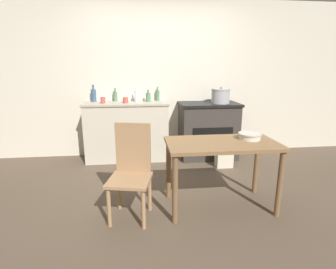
% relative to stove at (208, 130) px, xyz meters
% --- Properties ---
extents(ground_plane, '(14.00, 14.00, 0.00)m').
position_rel_stove_xyz_m(ground_plane, '(-0.77, -1.25, -0.46)').
color(ground_plane, brown).
extents(wall_back, '(8.00, 0.07, 2.55)m').
position_rel_stove_xyz_m(wall_back, '(-0.77, 0.33, 0.81)').
color(wall_back, beige).
rests_on(wall_back, ground_plane).
extents(counter_cabinet, '(1.34, 0.53, 0.94)m').
position_rel_stove_xyz_m(counter_cabinet, '(-1.34, 0.04, 0.01)').
color(counter_cabinet, beige).
rests_on(counter_cabinet, ground_plane).
extents(stove, '(0.96, 0.63, 0.92)m').
position_rel_stove_xyz_m(stove, '(0.00, 0.00, 0.00)').
color(stove, '#38332D').
rests_on(stove, ground_plane).
extents(work_table, '(1.15, 0.63, 0.73)m').
position_rel_stove_xyz_m(work_table, '(-0.30, -1.64, 0.16)').
color(work_table, olive).
rests_on(work_table, ground_plane).
extents(chair, '(0.48, 0.48, 0.94)m').
position_rel_stove_xyz_m(chair, '(-1.24, -1.69, 0.03)').
color(chair, '#A87F56').
rests_on(chair, ground_plane).
extents(flour_sack, '(0.25, 0.17, 0.35)m').
position_rel_stove_xyz_m(flour_sack, '(0.13, -0.50, -0.29)').
color(flour_sack, beige).
rests_on(flour_sack, ground_plane).
extents(stock_pot, '(0.30, 0.30, 0.26)m').
position_rel_stove_xyz_m(stock_pot, '(0.16, -0.08, 0.57)').
color(stock_pot, '#A8A8AD').
rests_on(stock_pot, stove).
extents(mixing_bowl_large, '(0.24, 0.24, 0.07)m').
position_rel_stove_xyz_m(mixing_bowl_large, '(0.02, -1.57, 0.31)').
color(mixing_bowl_large, silver).
rests_on(mixing_bowl_large, work_table).
extents(bottle_far_left, '(0.06, 0.06, 0.24)m').
position_rel_stove_xyz_m(bottle_far_left, '(-1.17, 0.12, 0.57)').
color(bottle_far_left, silver).
rests_on(bottle_far_left, counter_cabinet).
extents(bottle_left, '(0.07, 0.07, 0.21)m').
position_rel_stove_xyz_m(bottle_left, '(-1.52, 0.23, 0.56)').
color(bottle_left, '#517F5B').
rests_on(bottle_left, counter_cabinet).
extents(bottle_mid_left, '(0.06, 0.06, 0.23)m').
position_rel_stove_xyz_m(bottle_mid_left, '(-0.82, 0.23, 0.57)').
color(bottle_mid_left, '#517F5B').
rests_on(bottle_mid_left, counter_cabinet).
extents(bottle_center_left, '(0.08, 0.08, 0.27)m').
position_rel_stove_xyz_m(bottle_center_left, '(-1.86, 0.20, 0.58)').
color(bottle_center_left, '#3D5675').
rests_on(bottle_center_left, counter_cabinet).
extents(bottle_center, '(0.08, 0.08, 0.19)m').
position_rel_stove_xyz_m(bottle_center, '(-0.99, 0.12, 0.55)').
color(bottle_center, '#517F5B').
rests_on(bottle_center, counter_cabinet).
extents(cup_center_right, '(0.08, 0.08, 0.09)m').
position_rel_stove_xyz_m(cup_center_right, '(-1.35, -0.03, 0.52)').
color(cup_center_right, '#B74C42').
rests_on(cup_center_right, counter_cabinet).
extents(cup_mid_right, '(0.07, 0.07, 0.09)m').
position_rel_stove_xyz_m(cup_mid_right, '(-1.69, -0.01, 0.52)').
color(cup_mid_right, '#B74C42').
rests_on(cup_mid_right, counter_cabinet).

